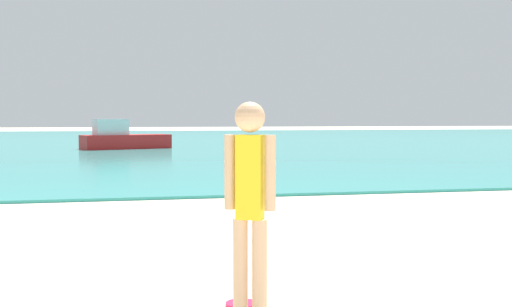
# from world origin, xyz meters

# --- Properties ---
(water) EXTENTS (160.00, 60.00, 0.06)m
(water) POSITION_xyz_m (0.00, 40.65, 0.03)
(water) COLOR teal
(water) RESTS_ON ground
(person_standing) EXTENTS (0.35, 0.22, 1.65)m
(person_standing) POSITION_xyz_m (-1.11, 3.16, 0.94)
(person_standing) COLOR #DDAD84
(person_standing) RESTS_ON ground
(frisbee) EXTENTS (0.26, 0.26, 0.03)m
(frisbee) POSITION_xyz_m (-1.06, 3.75, 0.01)
(frisbee) COLOR #E51E4C
(frisbee) RESTS_ON ground
(boat_far) EXTENTS (4.32, 2.60, 1.40)m
(boat_far) POSITION_xyz_m (-1.81, 29.43, 0.54)
(boat_far) COLOR red
(boat_far) RESTS_ON water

